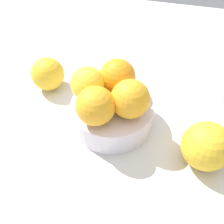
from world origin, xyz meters
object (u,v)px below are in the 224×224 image
object	(u,v)px
orange_loose_0	(206,146)
fruit_bowl	(112,114)
orange_in_bowl_0	(119,77)
orange_in_bowl_3	(96,106)
orange_in_bowl_2	(88,84)
orange_in_bowl_1	(130,99)
orange_loose_1	(48,74)

from	to	relation	value
orange_loose_0	fruit_bowl	bearing A→B (deg)	75.57
orange_in_bowl_0	orange_in_bowl_3	world-z (taller)	same
orange_in_bowl_0	orange_in_bowl_2	xyz separation A→B (cm)	(-2.91, 4.82, -0.19)
fruit_bowl	orange_in_bowl_1	xyz separation A→B (cm)	(-1.23, -3.35, 5.79)
orange_in_bowl_0	orange_loose_1	xyz separation A→B (cm)	(2.85, 15.80, -4.68)
orange_in_bowl_1	orange_loose_0	bearing A→B (deg)	-102.88
orange_in_bowl_0	orange_loose_0	size ratio (longest dim) A/B	0.82
orange_in_bowl_1	orange_loose_0	distance (cm)	13.92
fruit_bowl	orange_loose_0	world-z (taller)	orange_loose_0
fruit_bowl	orange_in_bowl_1	bearing A→B (deg)	-110.19
orange_in_bowl_0	orange_loose_0	world-z (taller)	orange_in_bowl_0
orange_in_bowl_3	orange_in_bowl_2	bearing A→B (deg)	30.55
fruit_bowl	orange_in_bowl_3	bearing A→B (deg)	158.94
orange_in_bowl_1	orange_loose_1	world-z (taller)	orange_in_bowl_1
fruit_bowl	orange_loose_1	size ratio (longest dim) A/B	2.15
fruit_bowl	orange_in_bowl_1	distance (cm)	6.80
orange_in_bowl_2	orange_in_bowl_3	xyz separation A→B (cm)	(-4.93, -2.91, 0.17)
orange_in_bowl_0	orange_in_bowl_2	bearing A→B (deg)	121.14
orange_in_bowl_1	orange_loose_0	size ratio (longest dim) A/B	0.82
orange_in_bowl_2	orange_in_bowl_3	world-z (taller)	orange_in_bowl_3
orange_in_bowl_2	fruit_bowl	bearing A→B (deg)	-100.56
orange_in_bowl_1	orange_in_bowl_2	size ratio (longest dim) A/B	1.07
orange_in_bowl_0	orange_in_bowl_1	xyz separation A→B (cm)	(-4.98, -3.02, 0.03)
orange_in_bowl_3	orange_loose_1	distance (cm)	18.14
orange_in_bowl_2	orange_in_bowl_0	bearing A→B (deg)	-58.86
orange_in_bowl_0	orange_loose_1	distance (cm)	16.72
orange_in_bowl_1	orange_in_bowl_2	world-z (taller)	orange_in_bowl_1
orange_loose_1	orange_in_bowl_0	bearing A→B (deg)	-100.22
fruit_bowl	orange_in_bowl_0	world-z (taller)	orange_in_bowl_0
orange_in_bowl_0	orange_loose_1	bearing A→B (deg)	79.78
orange_in_bowl_1	orange_loose_1	distance (cm)	20.91
orange_in_bowl_3	orange_loose_1	bearing A→B (deg)	52.40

